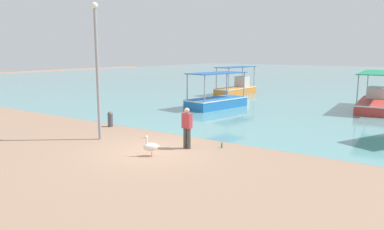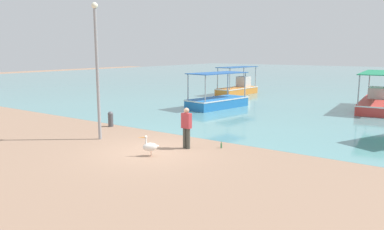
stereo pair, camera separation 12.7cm
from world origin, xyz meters
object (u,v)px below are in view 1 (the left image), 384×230
Objects in this scene: fishing_boat_far_left at (216,100)px; fisherman_standing at (187,127)px; glass_bottle at (222,145)px; fishing_boat_far_right at (237,88)px; mooring_bollard at (110,119)px; pelican at (151,146)px; fishing_boat_outer at (376,101)px; lamp_post at (97,64)px.

fisherman_standing is (4.79, -10.31, 0.40)m from fishing_boat_far_left.
glass_bottle is (5.93, -9.45, -0.40)m from fishing_boat_far_left.
fishing_boat_far_right is 17.16m from mooring_bollard.
mooring_bollard is 6.12m from fisherman_standing.
fishing_boat_far_right is 6.12× the size of pelican.
fishing_boat_outer is at bearing -11.47° from fishing_boat_far_right.
fishing_boat_far_right is at bearing 108.49° from fishing_boat_far_left.
pelican is at bearing -122.08° from glass_bottle.
fishing_boat_outer is at bearing 54.26° from mooring_bollard.
fishing_boat_outer is at bearing 31.23° from fishing_boat_far_left.
glass_bottle is (5.32, 1.79, -3.26)m from lamp_post.
mooring_bollard is (-5.47, 3.08, 0.06)m from pelican.
fishing_boat_outer is 18.03m from mooring_bollard.
fishing_boat_outer is 10.96m from fishing_boat_far_left.
fishing_boat_far_left is 2.94× the size of fisherman_standing.
fishing_boat_outer is 8.70× the size of pelican.
mooring_bollard is at bearing -97.36° from fishing_boat_far_left.
fishing_boat_far_left is 0.83× the size of lamp_post.
glass_bottle is (1.14, 0.87, -0.80)m from fisherman_standing.
pelican is at bearing -105.46° from fisherman_standing.
fishing_boat_outer is at bearing 74.06° from pelican.
lamp_post is (-8.76, -16.92, 2.78)m from fishing_boat_outer.
fishing_boat_far_left is 1.01× the size of fishing_boat_far_right.
fishing_boat_far_left is 12.78m from pelican.
lamp_post is at bearing -161.39° from glass_bottle.
pelican is 4.83m from lamp_post.
fishing_boat_outer is 15.52m from glass_bottle.
fishing_boat_outer reaches higher than mooring_bollard.
fishing_boat_far_right is at bearing 116.20° from glass_bottle.
lamp_post is at bearing -86.90° from fishing_boat_far_left.
fishing_boat_far_right is at bearing 112.14° from fisherman_standing.
fishing_boat_far_left reaches higher than pelican.
fishing_boat_outer reaches higher than glass_bottle.
fisherman_standing is (0.47, 1.71, 0.53)m from pelican.
pelican is (7.03, -20.16, -0.22)m from fishing_boat_far_right.
mooring_bollard is (-1.77, 2.29, -2.94)m from lamp_post.
lamp_post is (-3.70, 0.79, 2.99)m from pelican.
pelican is (-5.06, -17.71, -0.21)m from fishing_boat_outer.
fishing_boat_far_right reaches higher than pelican.
lamp_post is (0.61, -11.24, 2.86)m from fishing_boat_far_left.
fishing_boat_far_left is 18.40× the size of glass_bottle.
lamp_post is at bearing -117.38° from fishing_boat_outer.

